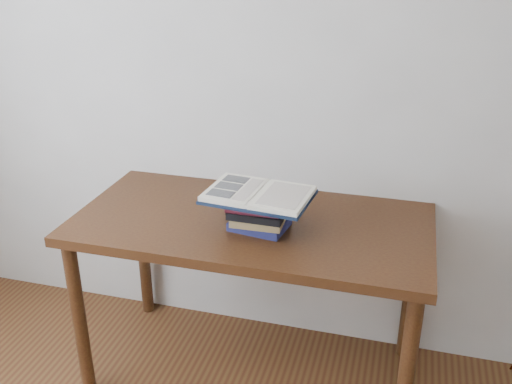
% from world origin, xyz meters
% --- Properties ---
extents(desk, '(1.48, 0.74, 0.79)m').
position_xyz_m(desk, '(0.12, 1.38, 0.70)').
color(desk, '#412810').
rests_on(desk, ground).
extents(book_stack, '(0.26, 0.20, 0.15)m').
position_xyz_m(book_stack, '(0.17, 1.31, 0.87)').
color(book_stack, '#181A48').
rests_on(book_stack, desk).
extents(open_book, '(0.43, 0.32, 0.03)m').
position_xyz_m(open_book, '(0.18, 1.28, 0.96)').
color(open_book, black).
rests_on(open_book, book_stack).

